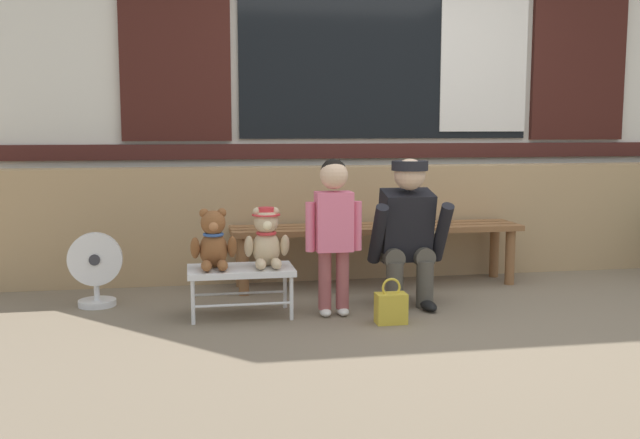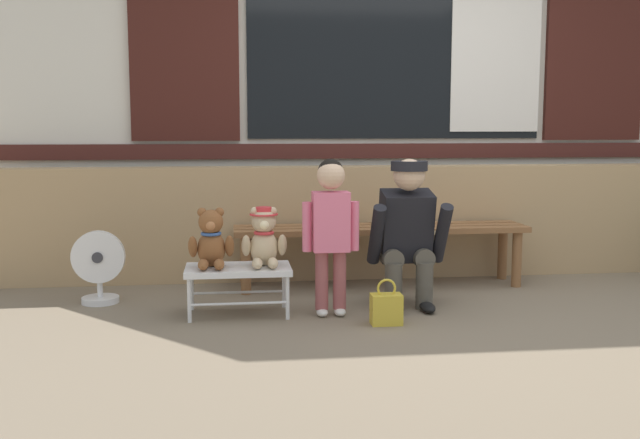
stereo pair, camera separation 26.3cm
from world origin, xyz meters
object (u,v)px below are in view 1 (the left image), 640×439
teddy_bear_plain (213,242)px  wooden_bench_long (376,235)px  adult_crouching (408,232)px  small_display_bench (241,273)px  child_standing (334,219)px  teddy_bear_with_hat (267,239)px  handbag_on_ground (391,307)px  floor_fan (96,270)px

teddy_bear_plain → wooden_bench_long: bearing=30.0°
wooden_bench_long → adult_crouching: bearing=-85.1°
wooden_bench_long → small_display_bench: (-1.03, -0.69, -0.11)m
small_display_bench → wooden_bench_long: bearing=33.8°
small_display_bench → child_standing: 0.65m
teddy_bear_plain → teddy_bear_with_hat: 0.32m
child_standing → adult_crouching: 0.56m
child_standing → handbag_on_ground: bearing=-40.1°
teddy_bear_plain → child_standing: 0.74m
teddy_bear_with_hat → teddy_bear_plain: bearing=-179.9°
wooden_bench_long → floor_fan: bearing=-171.4°
teddy_bear_with_hat → handbag_on_ground: (0.69, -0.33, -0.38)m
teddy_bear_with_hat → adult_crouching: adult_crouching is taller
adult_crouching → handbag_on_ground: bearing=-118.6°
adult_crouching → floor_fan: adult_crouching is taller
handbag_on_ground → teddy_bear_plain: bearing=161.8°
adult_crouching → floor_fan: (-1.98, 0.31, -0.24)m
adult_crouching → handbag_on_ground: 0.61m
floor_fan → child_standing: bearing=-18.3°
wooden_bench_long → teddy_bear_plain: (-1.19, -0.69, 0.09)m
teddy_bear_with_hat → child_standing: size_ratio=0.38×
teddy_bear_with_hat → adult_crouching: size_ratio=0.38×
small_display_bench → adult_crouching: size_ratio=0.67×
wooden_bench_long → small_display_bench: wooden_bench_long is taller
small_display_bench → teddy_bear_plain: teddy_bear_plain is taller
teddy_bear_plain → small_display_bench: bearing=-0.5°
child_standing → adult_crouching: (0.52, 0.17, -0.11)m
wooden_bench_long → handbag_on_ground: wooden_bench_long is taller
handbag_on_ground → adult_crouching: bearing=61.4°
child_standing → handbag_on_ground: child_standing is taller
handbag_on_ground → floor_fan: 1.90m
adult_crouching → handbag_on_ground: adult_crouching is taller
floor_fan → small_display_bench: bearing=-23.9°
teddy_bear_plain → handbag_on_ground: (1.01, -0.33, -0.37)m
wooden_bench_long → adult_crouching: (0.05, -0.60, 0.11)m
handbag_on_ground → floor_fan: floor_fan is taller
teddy_bear_with_hat → handbag_on_ground: 0.86m
wooden_bench_long → small_display_bench: 1.24m
small_display_bench → teddy_bear_with_hat: 0.26m
wooden_bench_long → teddy_bear_with_hat: (-0.87, -0.69, 0.10)m
teddy_bear_plain → teddy_bear_with_hat: (0.32, 0.00, 0.01)m
wooden_bench_long → small_display_bench: bearing=-146.2°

